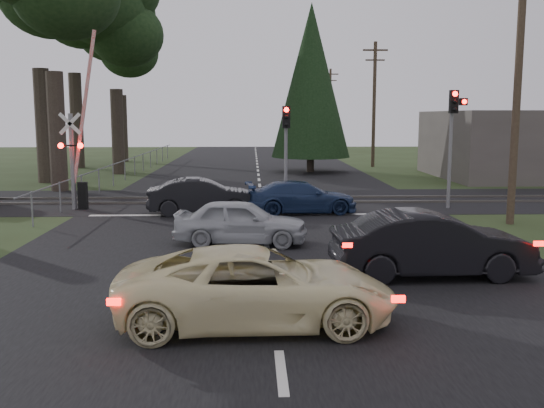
{
  "coord_description": "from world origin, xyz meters",
  "views": [
    {
      "loc": [
        -0.41,
        -14.33,
        3.68
      ],
      "look_at": [
        0.13,
        2.09,
        1.3
      ],
      "focal_mm": 40.0,
      "sensor_mm": 36.0,
      "label": 1
    }
  ],
  "objects_px": {
    "traffic_signal_right": "(453,126)",
    "cream_coupe": "(257,287)",
    "blue_sedan": "(301,197)",
    "crossing_signal": "(78,158)",
    "traffic_signal_center": "(286,138)",
    "dark_car_far": "(202,196)",
    "utility_pole_mid": "(374,102)",
    "utility_pole_near": "(518,85)",
    "silver_car": "(241,222)",
    "utility_pole_far": "(330,107)",
    "dark_hatchback": "(432,245)"
  },
  "relations": [
    {
      "from": "cream_coupe",
      "to": "dark_car_far",
      "type": "bearing_deg",
      "value": 7.11
    },
    {
      "from": "utility_pole_near",
      "to": "utility_pole_mid",
      "type": "relative_size",
      "value": 1.0
    },
    {
      "from": "utility_pole_near",
      "to": "dark_car_far",
      "type": "height_order",
      "value": "utility_pole_near"
    },
    {
      "from": "utility_pole_mid",
      "to": "dark_car_far",
      "type": "xyz_separation_m",
      "value": [
        -10.8,
        -21.5,
        -4.05
      ]
    },
    {
      "from": "traffic_signal_center",
      "to": "dark_car_far",
      "type": "bearing_deg",
      "value": -146.58
    },
    {
      "from": "utility_pole_mid",
      "to": "utility_pole_far",
      "type": "height_order",
      "value": "same"
    },
    {
      "from": "cream_coupe",
      "to": "silver_car",
      "type": "bearing_deg",
      "value": 1.46
    },
    {
      "from": "traffic_signal_center",
      "to": "utility_pole_mid",
      "type": "relative_size",
      "value": 0.46
    },
    {
      "from": "blue_sedan",
      "to": "crossing_signal",
      "type": "bearing_deg",
      "value": 75.99
    },
    {
      "from": "crossing_signal",
      "to": "dark_hatchback",
      "type": "bearing_deg",
      "value": -43.9
    },
    {
      "from": "utility_pole_near",
      "to": "dark_car_far",
      "type": "bearing_deg",
      "value": 166.97
    },
    {
      "from": "silver_car",
      "to": "blue_sedan",
      "type": "relative_size",
      "value": 0.91
    },
    {
      "from": "blue_sedan",
      "to": "dark_car_far",
      "type": "distance_m",
      "value": 3.78
    },
    {
      "from": "cream_coupe",
      "to": "blue_sedan",
      "type": "xyz_separation_m",
      "value": [
        1.81,
        12.45,
        -0.07
      ]
    },
    {
      "from": "cream_coupe",
      "to": "dark_car_far",
      "type": "height_order",
      "value": "cream_coupe"
    },
    {
      "from": "traffic_signal_center",
      "to": "cream_coupe",
      "type": "relative_size",
      "value": 0.83
    },
    {
      "from": "silver_car",
      "to": "dark_hatchback",
      "type": "bearing_deg",
      "value": -124.39
    },
    {
      "from": "traffic_signal_right",
      "to": "dark_car_far",
      "type": "height_order",
      "value": "traffic_signal_right"
    },
    {
      "from": "crossing_signal",
      "to": "dark_car_far",
      "type": "distance_m",
      "value": 5.32
    },
    {
      "from": "utility_pole_near",
      "to": "dark_car_far",
      "type": "xyz_separation_m",
      "value": [
        -10.8,
        2.5,
        -4.05
      ]
    },
    {
      "from": "utility_pole_near",
      "to": "utility_pole_far",
      "type": "height_order",
      "value": "same"
    },
    {
      "from": "utility_pole_near",
      "to": "crossing_signal",
      "type": "bearing_deg",
      "value": 166.5
    },
    {
      "from": "traffic_signal_right",
      "to": "utility_pole_mid",
      "type": "distance_m",
      "value": 20.6
    },
    {
      "from": "utility_pole_far",
      "to": "silver_car",
      "type": "distance_m",
      "value": 53.01
    },
    {
      "from": "traffic_signal_right",
      "to": "utility_pole_mid",
      "type": "relative_size",
      "value": 0.52
    },
    {
      "from": "traffic_signal_center",
      "to": "blue_sedan",
      "type": "relative_size",
      "value": 0.97
    },
    {
      "from": "crossing_signal",
      "to": "blue_sedan",
      "type": "xyz_separation_m",
      "value": [
        8.75,
        -1.25,
        -1.44
      ]
    },
    {
      "from": "utility_pole_mid",
      "to": "utility_pole_far",
      "type": "distance_m",
      "value": 25.0
    },
    {
      "from": "traffic_signal_center",
      "to": "utility_pole_near",
      "type": "height_order",
      "value": "utility_pole_near"
    },
    {
      "from": "traffic_signal_right",
      "to": "blue_sedan",
      "type": "xyz_separation_m",
      "value": [
        -6.07,
        -0.94,
        -2.7
      ]
    },
    {
      "from": "traffic_signal_right",
      "to": "utility_pole_far",
      "type": "height_order",
      "value": "utility_pole_far"
    },
    {
      "from": "crossing_signal",
      "to": "utility_pole_far",
      "type": "distance_m",
      "value": 47.96
    },
    {
      "from": "blue_sedan",
      "to": "silver_car",
      "type": "bearing_deg",
      "value": 152.48
    },
    {
      "from": "traffic_signal_right",
      "to": "cream_coupe",
      "type": "relative_size",
      "value": 0.95
    },
    {
      "from": "crossing_signal",
      "to": "cream_coupe",
      "type": "bearing_deg",
      "value": -63.14
    },
    {
      "from": "dark_car_far",
      "to": "cream_coupe",
      "type": "bearing_deg",
      "value": -176.37
    },
    {
      "from": "silver_car",
      "to": "dark_car_far",
      "type": "height_order",
      "value": "dark_car_far"
    },
    {
      "from": "blue_sedan",
      "to": "traffic_signal_right",
      "type": "bearing_deg",
      "value": -87.09
    },
    {
      "from": "utility_pole_mid",
      "to": "blue_sedan",
      "type": "bearing_deg",
      "value": -108.12
    },
    {
      "from": "utility_pole_mid",
      "to": "cream_coupe",
      "type": "distance_m",
      "value": 35.28
    },
    {
      "from": "traffic_signal_center",
      "to": "utility_pole_near",
      "type": "xyz_separation_m",
      "value": [
        7.5,
        -4.68,
        1.92
      ]
    },
    {
      "from": "utility_pole_mid",
      "to": "dark_car_far",
      "type": "bearing_deg",
      "value": -116.67
    },
    {
      "from": "utility_pole_mid",
      "to": "dark_hatchback",
      "type": "relative_size",
      "value": 1.97
    },
    {
      "from": "utility_pole_near",
      "to": "silver_car",
      "type": "bearing_deg",
      "value": -161.76
    },
    {
      "from": "utility_pole_far",
      "to": "cream_coupe",
      "type": "xyz_separation_m",
      "value": [
        -8.84,
        -58.91,
        -4.04
      ]
    },
    {
      "from": "utility_pole_far",
      "to": "cream_coupe",
      "type": "bearing_deg",
      "value": -98.53
    },
    {
      "from": "dark_car_far",
      "to": "blue_sedan",
      "type": "bearing_deg",
      "value": -94.82
    },
    {
      "from": "traffic_signal_right",
      "to": "dark_car_far",
      "type": "xyz_separation_m",
      "value": [
        -9.85,
        -0.97,
        -2.64
      ]
    },
    {
      "from": "crossing_signal",
      "to": "utility_pole_near",
      "type": "xyz_separation_m",
      "value": [
        15.77,
        -3.79,
        2.67
      ]
    },
    {
      "from": "crossing_signal",
      "to": "utility_pole_far",
      "type": "bearing_deg",
      "value": 70.77
    }
  ]
}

